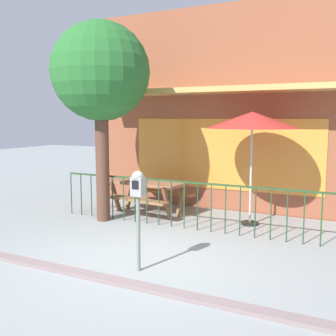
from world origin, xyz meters
TOP-DOWN VIEW (x-y plane):
  - ground at (0.00, 0.00)m, footprint 40.00×40.00m
  - pub_storefront at (0.00, 4.18)m, footprint 7.18×1.44m
  - patio_fence_front at (-0.00, 2.00)m, footprint 6.05×0.04m
  - picnic_table_left at (-1.41, 2.75)m, footprint 1.97×1.59m
  - patio_umbrella at (0.97, 2.88)m, footprint 1.88×1.88m
  - parking_meter_near at (0.17, -0.34)m, footprint 0.18×0.17m
  - street_tree at (-1.99, 1.81)m, footprint 2.07×2.07m
  - curb_edge at (0.00, -0.86)m, footprint 10.05×0.20m

SIDE VIEW (x-z plane):
  - ground at x=0.00m, z-range 0.00..0.00m
  - curb_edge at x=0.00m, z-range -0.06..0.06m
  - picnic_table_left at x=-1.41m, z-range 0.21..1.01m
  - patio_fence_front at x=0.00m, z-range 0.18..1.15m
  - parking_meter_near at x=0.17m, z-range 0.40..1.87m
  - patio_umbrella at x=0.97m, z-range 0.99..3.33m
  - pub_storefront at x=0.00m, z-range 0.00..4.85m
  - street_tree at x=-1.99m, z-range 1.03..5.24m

